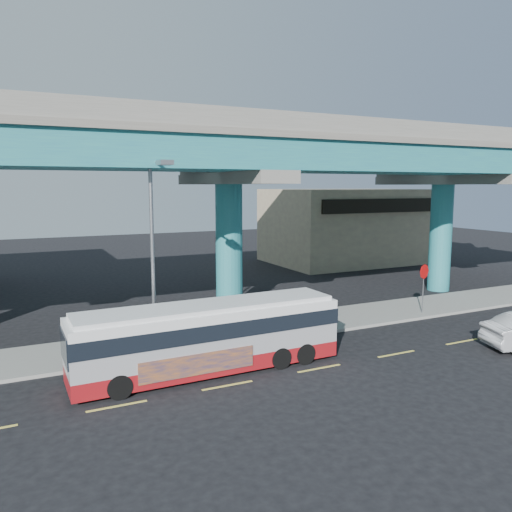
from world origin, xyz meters
name	(u,v)px	position (x,y,z in m)	size (l,w,h in m)	color
ground	(315,366)	(0.00, 0.00, 0.00)	(120.00, 120.00, 0.00)	black
sidewalk	(256,330)	(0.00, 5.50, 0.07)	(70.00, 4.00, 0.15)	gray
lane_markings	(319,368)	(0.00, -0.30, 0.01)	(58.00, 0.12, 0.01)	#D8C64C
viaduct	(228,152)	(0.00, 9.11, 9.14)	(52.00, 12.40, 11.70)	#21647D
building_beige	(345,226)	(18.00, 22.98, 3.51)	(14.00, 10.23, 7.00)	tan
transit_bus	(209,335)	(-4.08, 1.33, 1.51)	(10.77, 2.51, 2.75)	maroon
street_lamp	(155,231)	(-5.58, 3.42, 5.49)	(0.50, 2.67, 8.28)	gray
stop_sign	(424,277)	(9.85, 4.18, 2.19)	(0.83, 0.23, 2.80)	gray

